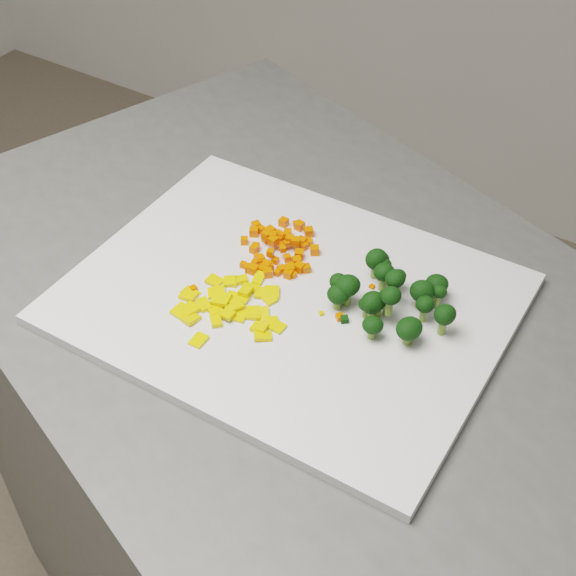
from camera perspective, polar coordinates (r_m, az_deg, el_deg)
The scene contains 136 objects.
counter_block at distance 1.27m, azimuth -0.43°, elevation -14.55°, with size 0.88×0.62×0.90m, color #4C4C4A.
cutting_board at distance 0.89m, azimuth 0.00°, elevation -0.77°, with size 0.46×0.36×0.01m, color silver.
carrot_pile at distance 0.93m, azimuth -0.89°, elevation 3.36°, with size 0.10×0.10×0.03m, color #EF4A02, non-canonical shape.
pepper_pile at distance 0.86m, azimuth -3.85°, elevation -1.23°, with size 0.12×0.12×0.02m, color yellow, non-canonical shape.
broccoli_pile at distance 0.85m, azimuth 7.52°, elevation -0.24°, with size 0.12×0.12×0.06m, color black, non-canonical shape.
carrot_cube_0 at distance 0.92m, azimuth -2.37°, elevation 1.82°, with size 0.01×0.01×0.01m, color #EF4A02.
carrot_cube_1 at distance 0.94m, azimuth -1.12°, elevation 3.72°, with size 0.01×0.01×0.01m, color #EF4A02.
carrot_cube_2 at distance 0.93m, azimuth -2.18°, elevation 2.22°, with size 0.01×0.01×0.01m, color #EF4A02.
carrot_cube_3 at distance 0.95m, azimuth -1.59°, elevation 3.52°, with size 0.01×0.01×0.01m, color #EF4A02.
carrot_cube_4 at distance 0.94m, azimuth 1.13°, elevation 2.99°, with size 0.01×0.01×0.01m, color #EF4A02.
carrot_cube_5 at distance 0.91m, azimuth -1.31°, elevation 1.57°, with size 0.01×0.01×0.01m, color #EF4A02.
carrot_cube_6 at distance 0.96m, azimuth -1.92°, elevation 4.18°, with size 0.01×0.01×0.01m, color #EF4A02.
carrot_cube_7 at distance 0.93m, azimuth -1.06°, elevation 3.35°, with size 0.01×0.01×0.01m, color #EF4A02.
carrot_cube_8 at distance 0.91m, azimuth 0.82°, elevation 1.46°, with size 0.01×0.01×0.01m, color #EF4A02.
carrot_cube_9 at distance 0.96m, azimuth -1.40°, elevation 3.87°, with size 0.01×0.01×0.01m, color #EF4A02.
carrot_cube_10 at distance 0.92m, azimuth -1.94°, elevation 1.93°, with size 0.01×0.01×0.01m, color #EF4A02.
carrot_cube_11 at distance 0.93m, azimuth 0.54°, elevation 3.33°, with size 0.01×0.01×0.01m, color #EF4A02.
carrot_cube_12 at distance 0.90m, azimuth 0.03°, elevation 1.00°, with size 0.01×0.01×0.01m, color #EF4A02.
carrot_cube_13 at distance 0.91m, azimuth -2.47°, elevation 1.33°, with size 0.01×0.01×0.01m, color #EF4A02.
carrot_cube_14 at distance 0.92m, azimuth 0.63°, elevation 1.92°, with size 0.01×0.01×0.01m, color #EF4A02.
carrot_cube_15 at distance 0.93m, azimuth 0.80°, elevation 2.41°, with size 0.01×0.01×0.01m, color #EF4A02.
carrot_cube_16 at distance 0.96m, azimuth -0.75°, elevation 3.96°, with size 0.01×0.01×0.01m, color #EF4A02.
carrot_cube_17 at distance 0.91m, azimuth -2.80°, elevation 1.41°, with size 0.01×0.01×0.01m, color #EF4A02.
carrot_cube_18 at distance 0.91m, azimuth 1.31°, elevation 1.41°, with size 0.01×0.01×0.01m, color #EF4A02.
carrot_cube_19 at distance 0.95m, azimuth -0.56°, elevation 3.77°, with size 0.01×0.01×0.01m, color #EF4A02.
carrot_cube_20 at distance 0.94m, azimuth -2.31°, elevation 2.93°, with size 0.01×0.01×0.01m, color #EF4A02.
carrot_cube_21 at distance 0.90m, azimuth 0.27°, elevation 1.02°, with size 0.01×0.01×0.01m, color #EF4A02.
carrot_cube_22 at distance 0.93m, azimuth -0.10°, elevation 3.17°, with size 0.01×0.01×0.01m, color #EF4A02.
carrot_cube_23 at distance 0.90m, azimuth 0.38°, elevation 0.94°, with size 0.01×0.01×0.01m, color #EF4A02.
carrot_cube_24 at distance 0.95m, azimuth 1.53°, elevation 3.24°, with size 0.01×0.01×0.01m, color #EF4A02.
carrot_cube_25 at distance 0.95m, azimuth -1.30°, elevation 4.04°, with size 0.01×0.01×0.01m, color #EF4A02.
carrot_cube_26 at distance 0.94m, azimuth -0.13°, elevation 3.81°, with size 0.01×0.01×0.01m, color #EF4A02.
carrot_cube_27 at distance 0.94m, azimuth 1.05°, elevation 2.96°, with size 0.01×0.01×0.01m, color #EF4A02.
carrot_cube_28 at distance 0.94m, azimuth -2.42°, elevation 2.79°, with size 0.01×0.01×0.01m, color #EF4A02.
carrot_cube_29 at distance 0.96m, azimuth 1.48°, elevation 4.01°, with size 0.01×0.01×0.01m, color #EF4A02.
carrot_cube_30 at distance 0.95m, azimuth -0.59°, elevation 3.51°, with size 0.01×0.01×0.01m, color #EF4A02.
carrot_cube_31 at distance 0.90m, azimuth -1.45°, elevation 1.09°, with size 0.01×0.01×0.01m, color #EF4A02.
carrot_cube_32 at distance 0.97m, azimuth 0.60°, elevation 4.55°, with size 0.01×0.01×0.01m, color #EF4A02.
carrot_cube_33 at distance 0.94m, azimuth -1.58°, elevation 3.78°, with size 0.01×0.01×0.01m, color #EF4A02.
carrot_cube_34 at distance 0.91m, azimuth 0.91°, elevation 1.43°, with size 0.01×0.01×0.01m, color #EF4A02.
carrot_cube_35 at distance 0.90m, azimuth -0.78°, elevation 1.09°, with size 0.01×0.01×0.01m, color #EF4A02.
carrot_cube_36 at distance 0.93m, azimuth 1.90°, elevation 2.70°, with size 0.01×0.01×0.01m, color #EF4A02.
carrot_cube_37 at distance 0.92m, azimuth -3.21°, elevation 1.67°, with size 0.01×0.01×0.01m, color #EF4A02.
carrot_cube_38 at distance 0.92m, azimuth -2.05°, elevation 1.91°, with size 0.01×0.01×0.01m, color #EF4A02.
carrot_cube_39 at distance 0.94m, azimuth -1.19°, elevation 3.77°, with size 0.01×0.01×0.01m, color #EF4A02.
carrot_cube_40 at distance 0.94m, azimuth 0.97°, elevation 3.32°, with size 0.01×0.01×0.01m, color #EF4A02.
carrot_cube_41 at distance 0.91m, azimuth 0.11°, elevation 1.32°, with size 0.01×0.01×0.01m, color #EF4A02.
carrot_cube_42 at distance 0.91m, azimuth -1.53°, elevation 1.60°, with size 0.01×0.01×0.01m, color #EF4A02.
carrot_cube_43 at distance 0.91m, azimuth -0.46°, elevation 1.33°, with size 0.01×0.01×0.01m, color #EF4A02.
carrot_cube_44 at distance 0.91m, azimuth 0.17°, elevation 1.57°, with size 0.01×0.01×0.01m, color #EF4A02.
carrot_cube_45 at distance 0.95m, azimuth 1.49°, elevation 3.35°, with size 0.01×0.01×0.01m, color #EF4A02.
carrot_cube_46 at distance 0.93m, azimuth -1.28°, elevation 2.42°, with size 0.01×0.01×0.01m, color #EF4A02.
carrot_cube_47 at distance 0.92m, azimuth -1.95°, elevation 2.07°, with size 0.01×0.01×0.01m, color #EF4A02.
carrot_cube_48 at distance 0.96m, azimuth -2.43°, elevation 4.02°, with size 0.01×0.01×0.01m, color #EF4A02.
carrot_cube_49 at distance 0.97m, azimuth -0.31°, elevation 4.70°, with size 0.01×0.01×0.01m, color #EF4A02.
carrot_cube_50 at distance 0.92m, azimuth -0.90°, elevation 1.97°, with size 0.01×0.01×0.01m, color #EF4A02.
carrot_cube_51 at distance 0.96m, azimuth -0.01°, elevation 3.89°, with size 0.01×0.01×0.01m, color #EF4A02.
carrot_cube_52 at distance 0.94m, azimuth -0.43°, elevation 2.98°, with size 0.01×0.01×0.01m, color #EF4A02.
carrot_cube_53 at distance 0.91m, azimuth -0.17°, elevation 1.33°, with size 0.01×0.01×0.01m, color #EF4A02.
carrot_cube_54 at distance 0.91m, azimuth -1.78°, elevation 1.33°, with size 0.01×0.01×0.01m, color #EF4A02.
carrot_cube_55 at distance 0.91m, azimuth 0.26°, elevation 1.56°, with size 0.01×0.01×0.01m, color #EF4A02.
carrot_cube_56 at distance 0.92m, azimuth -1.26°, elevation 2.53°, with size 0.01×0.01×0.01m, color #EF4A02.
carrot_cube_57 at distance 0.92m, azimuth -0.06°, elevation 2.14°, with size 0.01×0.01×0.01m, color #EF4A02.
carrot_cube_58 at distance 0.95m, azimuth -0.19°, elevation 3.63°, with size 0.01×0.01×0.01m, color #EF4A02.
carrot_cube_59 at distance 0.97m, azimuth 0.82°, elevation 4.45°, with size 0.01×0.01×0.01m, color #EF4A02.
carrot_cube_60 at distance 0.92m, azimuth -0.38°, elevation 2.78°, with size 0.01×0.01×0.01m, color #EF4A02.
carrot_cube_61 at distance 0.97m, azimuth -2.28°, elevation 4.45°, with size 0.01×0.01×0.01m, color #EF4A02.
carrot_cube_62 at distance 0.93m, azimuth 0.12°, elevation 3.48°, with size 0.01×0.01×0.01m, color #EF4A02.
carrot_cube_63 at distance 0.95m, azimuth -3.13°, elevation 3.38°, with size 0.01×0.01×0.01m, color #EF4A02.
pepper_chunk_0 at distance 0.88m, azimuth -3.14°, elevation -0.78°, with size 0.02×0.01×0.00m, color yellow.
pepper_chunk_1 at distance 0.84m, azimuth -1.81°, elevation -3.43°, with size 0.01×0.02×0.00m, color yellow.
pepper_chunk_2 at distance 0.89m, azimuth -2.60°, elevation -0.01°, with size 0.02×0.02×0.00m, color yellow.
pepper_chunk_3 at distance 0.88m, azimuth -1.17°, elevation -0.34°, with size 0.02×0.02×0.00m, color yellow.
pepper_chunk_4 at distance 0.85m, azimuth -1.16°, elevation -2.45°, with size 0.01×0.02×0.00m, color yellow.
pepper_chunk_5 at distance 0.85m, azimuth -4.32°, elevation -1.86°, with size 0.01×0.01×0.00m, color yellow.
pepper_chunk_6 at distance 0.84m, azimuth -2.04°, elevation -2.84°, with size 0.01×0.02×0.01m, color yellow.
pepper_chunk_7 at distance 0.89m, azimuth -6.94°, elevation -0.37°, with size 0.01×0.02×0.00m, color yellow.
pepper_chunk_8 at distance 0.87m, azimuth -3.83°, elevation -1.00°, with size 0.01×0.01×0.00m, color yellow.
pepper_chunk_9 at distance 0.90m, azimuth -2.09°, elevation 0.69°, with size 0.02×0.01×0.00m, color yellow.
pepper_chunk_10 at distance 0.90m, azimuth -5.25°, elevation 0.52°, with size 0.02×0.02×0.00m, color yellow.
pepper_chunk_11 at distance 0.89m, azimuth -5.10°, elevation -0.32°, with size 0.02×0.02×0.00m, color yellow.
pepper_chunk_12 at distance 0.86m, azimuth -3.81°, elevation -1.35°, with size 0.02×0.01×0.00m, color yellow.
pepper_chunk_13 at distance 0.84m, azimuth -0.73°, elevation -2.80°, with size 0.01×0.01×0.00m, color yellow.
pepper_chunk_14 at distance 0.86m, azimuth -3.58°, elevation -1.92°, with size 0.02×0.02×0.00m, color yellow.
pepper_chunk_15 at distance 0.88m, azimuth -3.82°, elevation -0.58°, with size 0.02×0.01×0.00m, color yellow.
pepper_chunk_16 at distance 0.87m, azimuth -6.28°, elevation -1.23°, with size 0.01×0.01×0.01m, color yellow.
pepper_chunk_17 at distance 0.90m, azimuth -4.08°, elevation 0.44°, with size 0.02×0.01×0.00m, color yellow.
pepper_chunk_18 at distance 0.88m, azimuth -1.97°, elevation -0.33°, with size 0.02×0.01×0.00m, color yellow.
pepper_chunk_19 at distance 0.88m, azimuth -7.10°, elevation -0.56°, with size 0.02×0.01×0.00m, color yellow.
pepper_chunk_20 at distance 0.90m, azimuth -3.26°, elevation 0.60°, with size 0.01×0.01×0.01m, color yellow.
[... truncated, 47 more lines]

